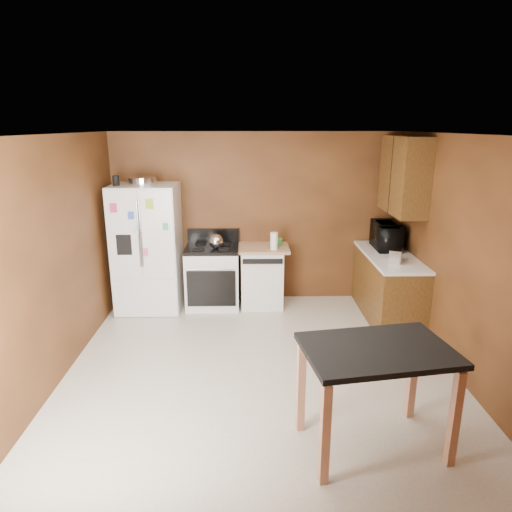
{
  "coord_description": "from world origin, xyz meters",
  "views": [
    {
      "loc": [
        -0.14,
        -4.42,
        2.59
      ],
      "look_at": [
        -0.03,
        0.85,
        1.07
      ],
      "focal_mm": 32.0,
      "sensor_mm": 36.0,
      "label": 1
    }
  ],
  "objects_px": {
    "pen_cup": "(116,181)",
    "kettle": "(216,241)",
    "dishwasher": "(262,275)",
    "microwave": "(387,237)",
    "refrigerator": "(148,248)",
    "roasting_pan": "(143,181)",
    "gas_range": "(213,276)",
    "paper_towel": "(274,241)",
    "green_canister": "(279,242)",
    "island": "(376,364)",
    "toaster": "(396,256)"
  },
  "relations": [
    {
      "from": "pen_cup",
      "to": "kettle",
      "type": "bearing_deg",
      "value": 2.39
    },
    {
      "from": "dishwasher",
      "to": "pen_cup",
      "type": "bearing_deg",
      "value": -175.02
    },
    {
      "from": "microwave",
      "to": "refrigerator",
      "type": "distance_m",
      "value": 3.39
    },
    {
      "from": "roasting_pan",
      "to": "gas_range",
      "type": "distance_m",
      "value": 1.67
    },
    {
      "from": "paper_towel",
      "to": "microwave",
      "type": "height_order",
      "value": "microwave"
    },
    {
      "from": "pen_cup",
      "to": "kettle",
      "type": "relative_size",
      "value": 0.64
    },
    {
      "from": "gas_range",
      "to": "dishwasher",
      "type": "distance_m",
      "value": 0.72
    },
    {
      "from": "kettle",
      "to": "microwave",
      "type": "distance_m",
      "value": 2.41
    },
    {
      "from": "green_canister",
      "to": "gas_range",
      "type": "distance_m",
      "value": 1.09
    },
    {
      "from": "paper_towel",
      "to": "island",
      "type": "relative_size",
      "value": 0.19
    },
    {
      "from": "kettle",
      "to": "island",
      "type": "height_order",
      "value": "kettle"
    },
    {
      "from": "toaster",
      "to": "kettle",
      "type": "bearing_deg",
      "value": -172.9
    },
    {
      "from": "refrigerator",
      "to": "dishwasher",
      "type": "relative_size",
      "value": 2.02
    },
    {
      "from": "paper_towel",
      "to": "island",
      "type": "distance_m",
      "value": 3.08
    },
    {
      "from": "roasting_pan",
      "to": "island",
      "type": "height_order",
      "value": "roasting_pan"
    },
    {
      "from": "microwave",
      "to": "dishwasher",
      "type": "height_order",
      "value": "microwave"
    },
    {
      "from": "roasting_pan",
      "to": "pen_cup",
      "type": "xyz_separation_m",
      "value": [
        -0.33,
        -0.13,
        0.02
      ]
    },
    {
      "from": "green_canister",
      "to": "refrigerator",
      "type": "relative_size",
      "value": 0.06
    },
    {
      "from": "green_canister",
      "to": "island",
      "type": "height_order",
      "value": "green_canister"
    },
    {
      "from": "roasting_pan",
      "to": "microwave",
      "type": "bearing_deg",
      "value": -2.01
    },
    {
      "from": "gas_range",
      "to": "dishwasher",
      "type": "bearing_deg",
      "value": 1.94
    },
    {
      "from": "kettle",
      "to": "refrigerator",
      "type": "height_order",
      "value": "refrigerator"
    },
    {
      "from": "roasting_pan",
      "to": "green_canister",
      "type": "height_order",
      "value": "roasting_pan"
    },
    {
      "from": "pen_cup",
      "to": "toaster",
      "type": "distance_m",
      "value": 3.82
    },
    {
      "from": "refrigerator",
      "to": "pen_cup",
      "type": "bearing_deg",
      "value": -165.85
    },
    {
      "from": "microwave",
      "to": "gas_range",
      "type": "bearing_deg",
      "value": 87.94
    },
    {
      "from": "paper_towel",
      "to": "gas_range",
      "type": "bearing_deg",
      "value": 171.58
    },
    {
      "from": "toaster",
      "to": "paper_towel",
      "type": "bearing_deg",
      "value": -179.93
    },
    {
      "from": "green_canister",
      "to": "microwave",
      "type": "bearing_deg",
      "value": -8.3
    },
    {
      "from": "paper_towel",
      "to": "toaster",
      "type": "bearing_deg",
      "value": -24.09
    },
    {
      "from": "dishwasher",
      "to": "paper_towel",
      "type": "bearing_deg",
      "value": -43.36
    },
    {
      "from": "gas_range",
      "to": "island",
      "type": "bearing_deg",
      "value": -64.04
    },
    {
      "from": "pen_cup",
      "to": "refrigerator",
      "type": "distance_m",
      "value": 1.03
    },
    {
      "from": "toaster",
      "to": "gas_range",
      "type": "distance_m",
      "value": 2.59
    },
    {
      "from": "toaster",
      "to": "island",
      "type": "relative_size",
      "value": 0.18
    },
    {
      "from": "paper_towel",
      "to": "green_canister",
      "type": "distance_m",
      "value": 0.24
    },
    {
      "from": "green_canister",
      "to": "gas_range",
      "type": "xyz_separation_m",
      "value": [
        -0.97,
        -0.08,
        -0.48
      ]
    },
    {
      "from": "gas_range",
      "to": "pen_cup",
      "type": "bearing_deg",
      "value": -173.29
    },
    {
      "from": "roasting_pan",
      "to": "dishwasher",
      "type": "relative_size",
      "value": 0.44
    },
    {
      "from": "paper_towel",
      "to": "toaster",
      "type": "height_order",
      "value": "paper_towel"
    },
    {
      "from": "kettle",
      "to": "gas_range",
      "type": "height_order",
      "value": "kettle"
    },
    {
      "from": "toaster",
      "to": "refrigerator",
      "type": "distance_m",
      "value": 3.39
    },
    {
      "from": "kettle",
      "to": "refrigerator",
      "type": "distance_m",
      "value": 0.98
    },
    {
      "from": "refrigerator",
      "to": "green_canister",
      "type": "bearing_deg",
      "value": 4.41
    },
    {
      "from": "microwave",
      "to": "refrigerator",
      "type": "relative_size",
      "value": 0.34
    },
    {
      "from": "dishwasher",
      "to": "microwave",
      "type": "bearing_deg",
      "value": -5.19
    },
    {
      "from": "refrigerator",
      "to": "island",
      "type": "bearing_deg",
      "value": -51.61
    },
    {
      "from": "roasting_pan",
      "to": "refrigerator",
      "type": "xyz_separation_m",
      "value": [
        0.01,
        -0.04,
        -0.95
      ]
    },
    {
      "from": "gas_range",
      "to": "microwave",
      "type": "bearing_deg",
      "value": -3.12
    },
    {
      "from": "green_canister",
      "to": "island",
      "type": "bearing_deg",
      "value": -80.22
    }
  ]
}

